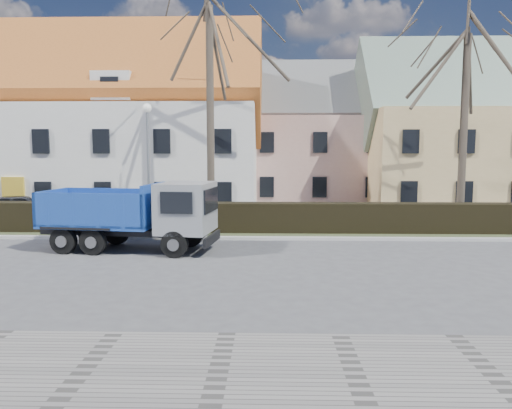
{
  "coord_description": "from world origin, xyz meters",
  "views": [
    {
      "loc": [
        0.83,
        -15.52,
        3.71
      ],
      "look_at": [
        0.32,
        3.28,
        1.6
      ],
      "focal_mm": 35.0,
      "sensor_mm": 36.0,
      "label": 1
    }
  ],
  "objects_px": {
    "cart_frame": "(81,235)",
    "dump_truck": "(124,215)",
    "streetlight": "(148,167)",
    "parked_car_a": "(22,207)"
  },
  "relations": [
    {
      "from": "cart_frame",
      "to": "dump_truck",
      "type": "bearing_deg",
      "value": -35.1
    },
    {
      "from": "streetlight",
      "to": "dump_truck",
      "type": "bearing_deg",
      "value": -87.83
    },
    {
      "from": "dump_truck",
      "to": "cart_frame",
      "type": "height_order",
      "value": "dump_truck"
    },
    {
      "from": "dump_truck",
      "to": "streetlight",
      "type": "distance_m",
      "value": 4.88
    },
    {
      "from": "cart_frame",
      "to": "parked_car_a",
      "type": "distance_m",
      "value": 7.84
    },
    {
      "from": "streetlight",
      "to": "cart_frame",
      "type": "bearing_deg",
      "value": -123.7
    },
    {
      "from": "dump_truck",
      "to": "parked_car_a",
      "type": "distance_m",
      "value": 10.5
    },
    {
      "from": "streetlight",
      "to": "parked_car_a",
      "type": "height_order",
      "value": "streetlight"
    },
    {
      "from": "dump_truck",
      "to": "parked_car_a",
      "type": "relative_size",
      "value": 1.6
    },
    {
      "from": "cart_frame",
      "to": "parked_car_a",
      "type": "relative_size",
      "value": 0.16
    }
  ]
}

